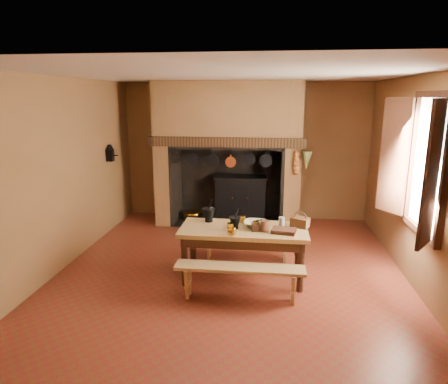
{
  "coord_description": "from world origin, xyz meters",
  "views": [
    {
      "loc": [
        0.57,
        -5.48,
        2.52
      ],
      "look_at": [
        -0.14,
        0.3,
        1.12
      ],
      "focal_mm": 32.0,
      "sensor_mm": 36.0,
      "label": 1
    }
  ],
  "objects_px": {
    "coffee_grinder": "(256,226)",
    "mixing_bowl": "(255,224)",
    "iron_range": "(241,198)",
    "work_table": "(243,236)",
    "wicker_basket": "(300,222)",
    "bench_front": "(240,275)"
  },
  "relations": [
    {
      "from": "coffee_grinder",
      "to": "mixing_bowl",
      "type": "bearing_deg",
      "value": 87.52
    },
    {
      "from": "iron_range",
      "to": "work_table",
      "type": "bearing_deg",
      "value": -84.89
    },
    {
      "from": "iron_range",
      "to": "wicker_basket",
      "type": "xyz_separation_m",
      "value": [
        1.01,
        -2.58,
        0.34
      ]
    },
    {
      "from": "work_table",
      "to": "mixing_bowl",
      "type": "height_order",
      "value": "mixing_bowl"
    },
    {
      "from": "mixing_bowl",
      "to": "wicker_basket",
      "type": "height_order",
      "value": "wicker_basket"
    },
    {
      "from": "bench_front",
      "to": "mixing_bowl",
      "type": "bearing_deg",
      "value": 77.09
    },
    {
      "from": "work_table",
      "to": "mixing_bowl",
      "type": "relative_size",
      "value": 5.4
    },
    {
      "from": "iron_range",
      "to": "coffee_grinder",
      "type": "xyz_separation_m",
      "value": [
        0.41,
        -2.82,
        0.33
      ]
    },
    {
      "from": "work_table",
      "to": "wicker_basket",
      "type": "xyz_separation_m",
      "value": [
        0.77,
        0.14,
        0.19
      ]
    },
    {
      "from": "mixing_bowl",
      "to": "wicker_basket",
      "type": "distance_m",
      "value": 0.62
    },
    {
      "from": "work_table",
      "to": "coffee_grinder",
      "type": "relative_size",
      "value": 10.44
    },
    {
      "from": "mixing_bowl",
      "to": "coffee_grinder",
      "type": "bearing_deg",
      "value": -85.86
    },
    {
      "from": "coffee_grinder",
      "to": "wicker_basket",
      "type": "height_order",
      "value": "wicker_basket"
    },
    {
      "from": "work_table",
      "to": "iron_range",
      "type": "bearing_deg",
      "value": 95.11
    },
    {
      "from": "iron_range",
      "to": "bench_front",
      "type": "xyz_separation_m",
      "value": [
        0.24,
        -3.33,
        -0.14
      ]
    },
    {
      "from": "work_table",
      "to": "wicker_basket",
      "type": "bearing_deg",
      "value": 10.55
    },
    {
      "from": "iron_range",
      "to": "work_table",
      "type": "xyz_separation_m",
      "value": [
        0.24,
        -2.72,
        0.15
      ]
    },
    {
      "from": "work_table",
      "to": "wicker_basket",
      "type": "height_order",
      "value": "wicker_basket"
    },
    {
      "from": "iron_range",
      "to": "wicker_basket",
      "type": "bearing_deg",
      "value": -68.54
    },
    {
      "from": "bench_front",
      "to": "coffee_grinder",
      "type": "distance_m",
      "value": 0.72
    },
    {
      "from": "bench_front",
      "to": "mixing_bowl",
      "type": "distance_m",
      "value": 0.84
    },
    {
      "from": "mixing_bowl",
      "to": "iron_range",
      "type": "bearing_deg",
      "value": 98.61
    }
  ]
}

